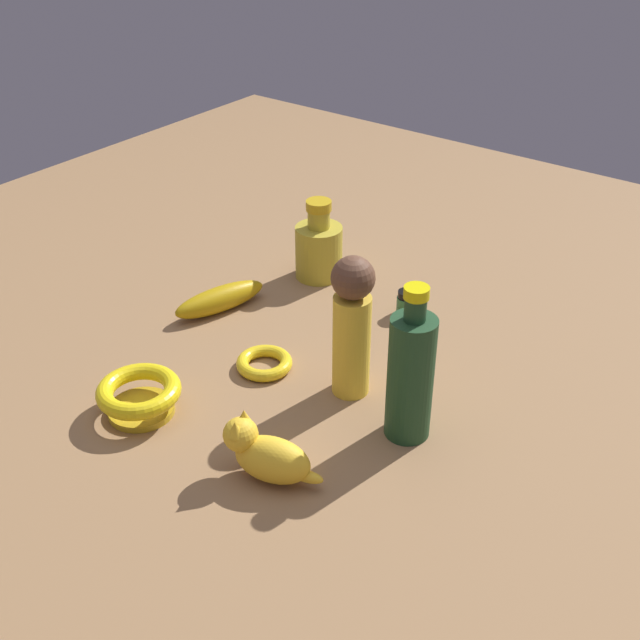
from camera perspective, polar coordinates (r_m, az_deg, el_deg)
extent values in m
plane|color=#936D47|center=(1.21, 0.00, -3.31)|extent=(2.00, 2.00, 0.00)
torus|color=yellow|center=(1.21, -3.96, -3.05)|extent=(0.08, 0.08, 0.02)
cylinder|color=#1E4324|center=(1.04, 6.41, -4.13)|extent=(0.06, 0.06, 0.18)
cylinder|color=#1E4324|center=(0.99, 6.77, 0.79)|extent=(0.03, 0.03, 0.03)
cylinder|color=yellow|center=(0.97, 6.85, 1.95)|extent=(0.03, 0.03, 0.01)
ellipsoid|color=#B9920E|center=(1.35, -7.10, 1.48)|extent=(0.17, 0.09, 0.04)
cylinder|color=#316D3C|center=(1.34, 6.12, 1.03)|extent=(0.03, 0.03, 0.03)
cylinder|color=#B3AE10|center=(1.33, 6.15, 1.53)|extent=(0.03, 0.03, 0.00)
cylinder|color=black|center=(1.33, 6.17, 1.81)|extent=(0.03, 0.03, 0.01)
ellipsoid|color=yellow|center=(1.01, -3.37, -9.85)|extent=(0.08, 0.11, 0.06)
sphere|color=yellow|center=(1.00, -5.64, -8.07)|extent=(0.04, 0.04, 0.04)
cone|color=yellow|center=(0.98, -6.01, -7.65)|extent=(0.02, 0.02, 0.02)
cone|color=yellow|center=(1.00, -5.39, -6.83)|extent=(0.02, 0.02, 0.02)
ellipsoid|color=yellow|center=(1.00, -0.98, -11.00)|extent=(0.03, 0.05, 0.02)
cylinder|color=yellow|center=(1.12, 2.24, -1.80)|extent=(0.07, 0.07, 0.15)
sphere|color=brown|center=(1.07, 2.36, 3.00)|extent=(0.06, 0.06, 0.06)
cylinder|color=gold|center=(1.15, -12.53, -6.19)|extent=(0.09, 0.09, 0.01)
torus|color=yellow|center=(1.13, -12.71, -4.93)|extent=(0.12, 0.12, 0.02)
cylinder|color=gold|center=(1.43, -0.09, 4.85)|extent=(0.08, 0.08, 0.10)
cylinder|color=gold|center=(1.40, -0.09, 7.18)|extent=(0.04, 0.04, 0.03)
cylinder|color=gold|center=(1.39, -0.09, 8.11)|extent=(0.04, 0.04, 0.02)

